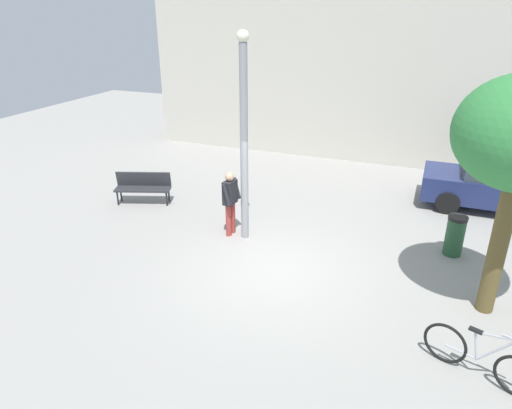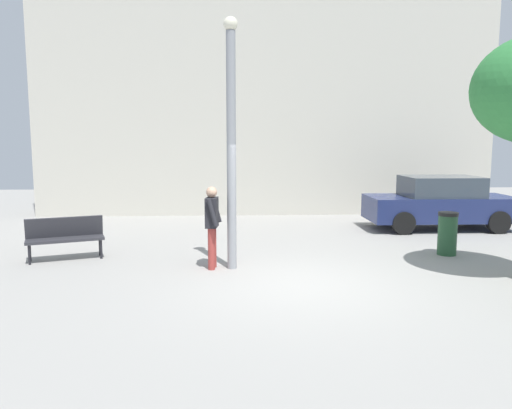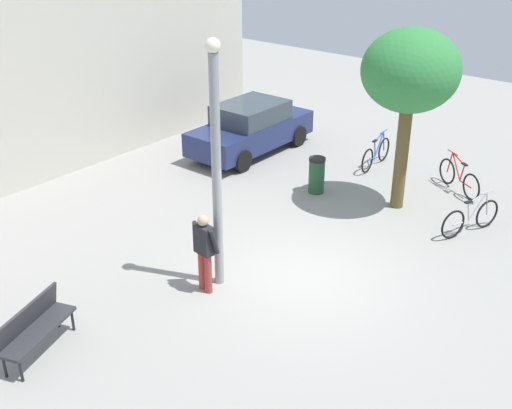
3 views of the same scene
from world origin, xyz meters
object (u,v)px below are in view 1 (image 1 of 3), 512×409
(lamppost, at_px, (244,135))
(parked_car_navy, at_px, (502,184))
(person_by_lamppost, at_px, (230,199))
(trash_bin, at_px, (455,235))
(park_bench, at_px, (143,185))
(bicycle_silver, at_px, (481,358))

(lamppost, relative_size, parked_car_navy, 1.17)
(person_by_lamppost, bearing_deg, trash_bin, 10.20)
(lamppost, distance_m, park_bench, 4.30)
(park_bench, bearing_deg, bicycle_silver, -24.49)
(bicycle_silver, relative_size, parked_car_navy, 0.41)
(lamppost, xyz_separation_m, trash_bin, (4.88, 0.96, -2.14))
(parked_car_navy, bearing_deg, trash_bin, -110.33)
(lamppost, distance_m, bicycle_silver, 6.50)
(lamppost, relative_size, park_bench, 2.96)
(park_bench, distance_m, trash_bin, 8.51)
(bicycle_silver, distance_m, parked_car_navy, 7.36)
(person_by_lamppost, xyz_separation_m, parked_car_navy, (6.48, 4.19, -0.19))
(person_by_lamppost, relative_size, park_bench, 1.00)
(parked_car_navy, distance_m, trash_bin, 3.47)
(bicycle_silver, bearing_deg, person_by_lamppost, 151.20)
(person_by_lamppost, distance_m, park_bench, 3.40)
(parked_car_navy, bearing_deg, park_bench, -161.51)
(person_by_lamppost, xyz_separation_m, trash_bin, (5.28, 0.95, -0.47))
(person_by_lamppost, bearing_deg, bicycle_silver, -28.80)
(lamppost, distance_m, trash_bin, 5.41)
(trash_bin, bearing_deg, bicycle_silver, -84.66)
(lamppost, relative_size, person_by_lamppost, 2.95)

